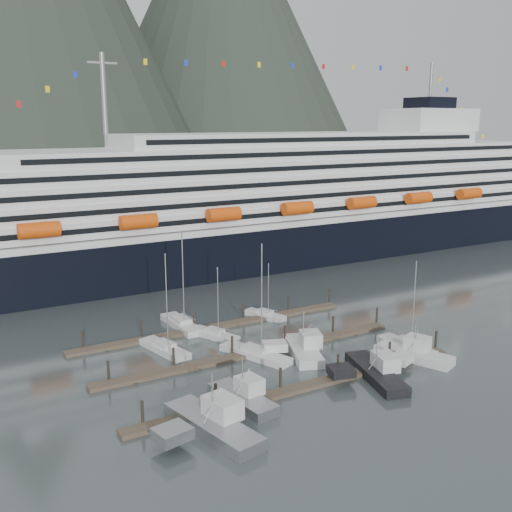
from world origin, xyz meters
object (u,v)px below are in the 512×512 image
object	(u,v)px
trawler_e	(302,349)
trawler_c	(375,372)
cruise_ship	(273,210)
sailboat_e	(182,325)
sailboat_f	(265,315)
sailboat_d	(255,355)
trawler_d	(413,354)
trawler_a	(212,424)
sailboat_h	(406,347)
sailboat_c	(214,335)
trawler_b	(242,398)
sailboat_b	(165,349)

from	to	relation	value
trawler_e	trawler_c	bearing A→B (deg)	-140.34
cruise_ship	sailboat_e	bearing A→B (deg)	-137.84
sailboat_f	trawler_e	bearing A→B (deg)	145.35
sailboat_d	trawler_d	size ratio (longest dim) A/B	1.52
trawler_a	trawler_d	xyz separation A→B (m)	(33.60, 4.09, -0.09)
sailboat_e	sailboat_h	bearing A→B (deg)	-137.68
sailboat_c	sailboat_h	world-z (taller)	sailboat_h
sailboat_c	trawler_e	size ratio (longest dim) A/B	1.03
trawler_a	trawler_c	size ratio (longest dim) A/B	1.06
cruise_ship	trawler_a	world-z (taller)	cruise_ship
sailboat_d	trawler_b	world-z (taller)	sailboat_d
sailboat_c	sailboat_d	size ratio (longest dim) A/B	0.69
trawler_b	sailboat_h	bearing A→B (deg)	-91.67
cruise_ship	sailboat_h	xyz separation A→B (m)	(-14.52, -61.46, -11.60)
sailboat_c	trawler_e	world-z (taller)	sailboat_c
sailboat_f	trawler_d	distance (m)	27.88
sailboat_d	trawler_a	distance (m)	21.59
trawler_a	trawler_b	xyz separation A→B (m)	(5.97, 4.13, -0.08)
sailboat_h	trawler_b	size ratio (longest dim) A/B	1.34
sailboat_e	sailboat_h	distance (m)	35.83
sailboat_e	sailboat_f	size ratio (longest dim) A/B	1.67
sailboat_d	trawler_b	xyz separation A→B (m)	(-8.62, -11.79, 0.41)
sailboat_e	trawler_a	world-z (taller)	sailboat_e
cruise_ship	sailboat_d	distance (m)	64.78
sailboat_d	trawler_e	bearing A→B (deg)	-133.15
sailboat_b	trawler_e	size ratio (longest dim) A/B	1.33
trawler_a	trawler_b	size ratio (longest dim) A/B	1.34
trawler_d	trawler_e	distance (m)	15.72
trawler_a	trawler_d	distance (m)	33.85
sailboat_f	trawler_c	bearing A→B (deg)	158.06
trawler_e	sailboat_e	bearing A→B (deg)	48.69
trawler_b	sailboat_f	bearing A→B (deg)	-43.60
sailboat_c	sailboat_f	size ratio (longest dim) A/B	1.18
sailboat_d	sailboat_e	size ratio (longest dim) A/B	1.03
cruise_ship	trawler_c	world-z (taller)	cruise_ship
trawler_a	trawler_c	bearing A→B (deg)	-96.54
sailboat_d	trawler_b	bearing A→B (deg)	122.60
trawler_d	trawler_b	bearing A→B (deg)	67.57
sailboat_f	trawler_d	bearing A→B (deg)	176.52
sailboat_e	trawler_a	size ratio (longest dim) A/B	1.19
sailboat_f	sailboat_e	bearing A→B (deg)	58.00
cruise_ship	sailboat_d	size ratio (longest dim) A/B	12.17
sailboat_f	sailboat_h	distance (m)	25.44
sailboat_f	trawler_c	distance (m)	28.49
cruise_ship	trawler_e	bearing A→B (deg)	-117.64
trawler_a	trawler_b	distance (m)	7.26
trawler_c	trawler_d	size ratio (longest dim) A/B	1.18
sailboat_f	trawler_a	world-z (taller)	sailboat_f
trawler_a	trawler_d	bearing A→B (deg)	-94.36
trawler_d	sailboat_h	bearing A→B (deg)	-51.63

